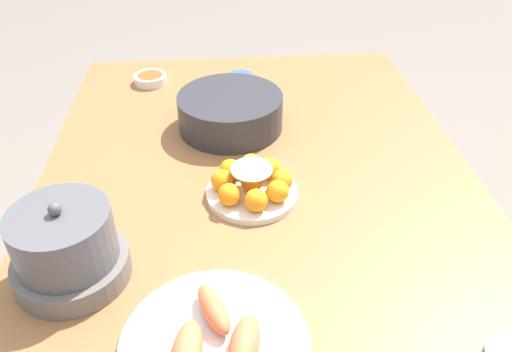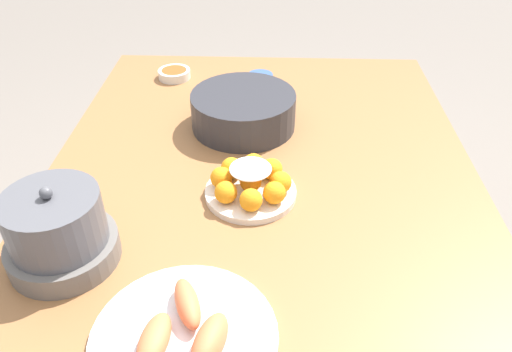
{
  "view_description": "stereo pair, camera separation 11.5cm",
  "coord_description": "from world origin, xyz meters",
  "px_view_note": "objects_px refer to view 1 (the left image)",
  "views": [
    {
      "loc": [
        -0.95,
        0.09,
        1.47
      ],
      "look_at": [
        -0.02,
        0.01,
        0.79
      ],
      "focal_mm": 35.0,
      "sensor_mm": 36.0,
      "label": 1
    },
    {
      "loc": [
        -0.95,
        -0.03,
        1.47
      ],
      "look_at": [
        -0.02,
        0.01,
        0.79
      ],
      "focal_mm": 35.0,
      "sensor_mm": 36.0,
      "label": 2
    }
  ],
  "objects_px": {
    "sauce_bowl": "(150,79)",
    "seafood_platter": "(216,341)",
    "cake_plate": "(252,184)",
    "cup_far": "(241,85)",
    "dining_table": "(260,210)",
    "serving_bowl": "(230,111)",
    "warming_pot": "(67,248)"
  },
  "relations": [
    {
      "from": "dining_table",
      "to": "sauce_bowl",
      "type": "xyz_separation_m",
      "value": [
        0.57,
        0.31,
        0.1
      ]
    },
    {
      "from": "sauce_bowl",
      "to": "seafood_platter",
      "type": "xyz_separation_m",
      "value": [
        -1.02,
        -0.19,
        0.0
      ]
    },
    {
      "from": "warming_pot",
      "to": "seafood_platter",
      "type": "bearing_deg",
      "value": -124.23
    },
    {
      "from": "cake_plate",
      "to": "cup_far",
      "type": "distance_m",
      "value": 0.51
    },
    {
      "from": "sauce_bowl",
      "to": "dining_table",
      "type": "bearing_deg",
      "value": -151.86
    },
    {
      "from": "dining_table",
      "to": "cake_plate",
      "type": "relative_size",
      "value": 7.16
    },
    {
      "from": "cake_plate",
      "to": "warming_pot",
      "type": "bearing_deg",
      "value": 121.23
    },
    {
      "from": "serving_bowl",
      "to": "cup_far",
      "type": "height_order",
      "value": "serving_bowl"
    },
    {
      "from": "seafood_platter",
      "to": "cup_far",
      "type": "xyz_separation_m",
      "value": [
        0.91,
        -0.1,
        0.02
      ]
    },
    {
      "from": "seafood_platter",
      "to": "cup_far",
      "type": "distance_m",
      "value": 0.92
    },
    {
      "from": "sauce_bowl",
      "to": "cake_plate",
      "type": "bearing_deg",
      "value": -155.21
    },
    {
      "from": "sauce_bowl",
      "to": "seafood_platter",
      "type": "distance_m",
      "value": 1.04
    },
    {
      "from": "cup_far",
      "to": "sauce_bowl",
      "type": "bearing_deg",
      "value": 69.74
    },
    {
      "from": "warming_pot",
      "to": "sauce_bowl",
      "type": "bearing_deg",
      "value": -5.09
    },
    {
      "from": "dining_table",
      "to": "seafood_platter",
      "type": "xyz_separation_m",
      "value": [
        -0.44,
        0.11,
        0.1
      ]
    },
    {
      "from": "dining_table",
      "to": "sauce_bowl",
      "type": "relative_size",
      "value": 14.32
    },
    {
      "from": "serving_bowl",
      "to": "cup_far",
      "type": "distance_m",
      "value": 0.2
    },
    {
      "from": "serving_bowl",
      "to": "seafood_platter",
      "type": "bearing_deg",
      "value": 175.55
    },
    {
      "from": "cake_plate",
      "to": "sauce_bowl",
      "type": "xyz_separation_m",
      "value": [
        0.62,
        0.29,
        -0.02
      ]
    },
    {
      "from": "dining_table",
      "to": "serving_bowl",
      "type": "bearing_deg",
      "value": 12.16
    },
    {
      "from": "seafood_platter",
      "to": "cake_plate",
      "type": "bearing_deg",
      "value": -12.83
    },
    {
      "from": "cake_plate",
      "to": "warming_pot",
      "type": "distance_m",
      "value": 0.42
    },
    {
      "from": "dining_table",
      "to": "cup_far",
      "type": "height_order",
      "value": "cup_far"
    },
    {
      "from": "serving_bowl",
      "to": "cup_far",
      "type": "bearing_deg",
      "value": -11.54
    },
    {
      "from": "cake_plate",
      "to": "sauce_bowl",
      "type": "distance_m",
      "value": 0.68
    },
    {
      "from": "warming_pot",
      "to": "serving_bowl",
      "type": "bearing_deg",
      "value": -31.39
    },
    {
      "from": "serving_bowl",
      "to": "warming_pot",
      "type": "bearing_deg",
      "value": 148.61
    },
    {
      "from": "serving_bowl",
      "to": "warming_pot",
      "type": "height_order",
      "value": "warming_pot"
    },
    {
      "from": "cake_plate",
      "to": "sauce_bowl",
      "type": "bearing_deg",
      "value": 24.79
    },
    {
      "from": "seafood_platter",
      "to": "cup_far",
      "type": "bearing_deg",
      "value": -6.01
    },
    {
      "from": "sauce_bowl",
      "to": "seafood_platter",
      "type": "bearing_deg",
      "value": -169.22
    },
    {
      "from": "cake_plate",
      "to": "seafood_platter",
      "type": "height_order",
      "value": "cake_plate"
    }
  ]
}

